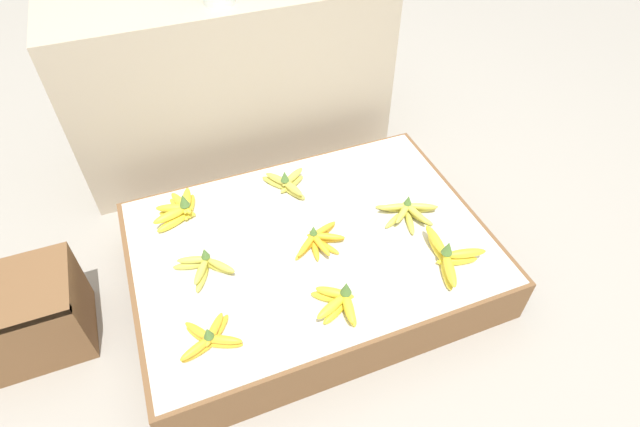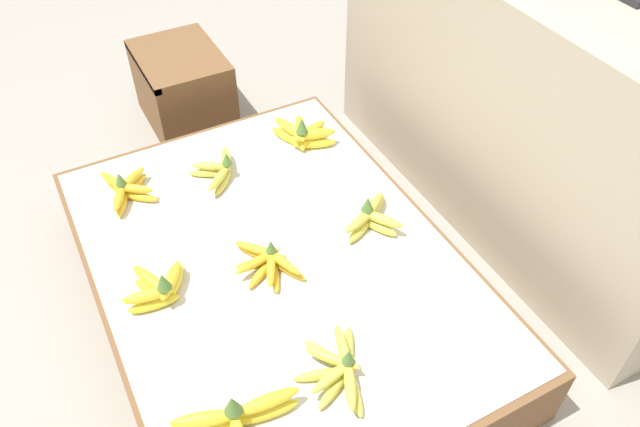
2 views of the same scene
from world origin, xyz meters
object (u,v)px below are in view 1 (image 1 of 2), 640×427
banana_bunch_front_midright (448,256)px  banana_bunch_middle_midright (408,212)px  banana_bunch_front_left (210,338)px  banana_bunch_middle_midleft (318,240)px  banana_bunch_front_midleft (339,302)px  banana_bunch_back_left (180,209)px  banana_bunch_middle_left (205,267)px  banana_bunch_back_midleft (287,183)px  wooden_crate (22,317)px

banana_bunch_front_midright → banana_bunch_middle_midright: size_ratio=1.17×
banana_bunch_front_left → banana_bunch_middle_midleft: (0.44, 0.25, -0.00)m
banana_bunch_front_left → banana_bunch_front_midleft: bearing=-3.8°
banana_bunch_back_left → banana_bunch_front_midright: bearing=-34.7°
banana_bunch_front_left → banana_bunch_middle_left: size_ratio=0.96×
banana_bunch_middle_left → banana_bunch_middle_midright: bearing=-1.1°
banana_bunch_middle_midright → banana_bunch_middle_midleft: bearing=-178.7°
banana_bunch_middle_midright → banana_bunch_back_midleft: banana_bunch_back_midleft is taller
banana_bunch_front_midleft → banana_bunch_back_left: bearing=123.3°
banana_bunch_middle_midleft → banana_bunch_back_left: (-0.42, 0.32, 0.01)m
banana_bunch_front_midleft → banana_bunch_front_midright: size_ratio=0.67×
banana_bunch_front_left → banana_bunch_back_midleft: bearing=52.5°
banana_bunch_back_left → banana_bunch_middle_midright: bearing=-21.6°
wooden_crate → banana_bunch_middle_midright: bearing=-4.0°
banana_bunch_front_midleft → banana_bunch_middle_midright: bearing=35.5°
banana_bunch_front_left → banana_bunch_middle_left: banana_bunch_front_left is taller
banana_bunch_front_midleft → banana_bunch_back_midleft: banana_bunch_front_midleft is taller
wooden_crate → banana_bunch_front_left: 0.65m
banana_bunch_middle_left → banana_bunch_middle_midleft: (0.40, -0.02, -0.01)m
banana_bunch_middle_midleft → banana_bunch_back_left: size_ratio=1.13×
wooden_crate → banana_bunch_back_left: banana_bunch_back_left is taller
banana_bunch_front_midleft → banana_bunch_middle_midleft: bearing=82.2°
banana_bunch_back_midleft → banana_bunch_front_midright: bearing=-55.0°
banana_bunch_front_left → banana_bunch_middle_midleft: banana_bunch_front_left is taller
banana_bunch_front_midright → banana_bunch_back_left: (-0.80, 0.55, -0.00)m
banana_bunch_front_midright → banana_bunch_back_midleft: size_ratio=1.38×
banana_bunch_front_midleft → wooden_crate: bearing=158.5°
banana_bunch_front_midleft → banana_bunch_back_midleft: size_ratio=0.93×
banana_bunch_middle_midleft → banana_bunch_middle_midright: size_ratio=0.88×
wooden_crate → banana_bunch_middle_left: (0.59, -0.08, 0.08)m
banana_bunch_front_midleft → banana_bunch_back_left: banana_bunch_back_left is taller
banana_bunch_front_midleft → banana_bunch_front_midright: (0.41, 0.04, 0.00)m
banana_bunch_middle_midleft → banana_bunch_back_left: bearing=143.3°
banana_bunch_back_left → banana_bunch_middle_midleft: bearing=-36.7°
banana_bunch_back_left → banana_bunch_back_midleft: banana_bunch_back_left is taller
wooden_crate → banana_bunch_front_midleft: (0.95, -0.37, 0.09)m
banana_bunch_middle_midleft → banana_bunch_back_midleft: banana_bunch_back_midleft is taller
wooden_crate → banana_bunch_back_midleft: (0.98, 0.21, 0.09)m
banana_bunch_front_midleft → banana_bunch_middle_midright: size_ratio=0.79×
wooden_crate → banana_bunch_front_midleft: 1.02m
wooden_crate → banana_bunch_back_midleft: 1.00m
banana_bunch_front_left → banana_bunch_back_midleft: banana_bunch_back_midleft is taller
wooden_crate → banana_bunch_front_midright: bearing=-14.0°
wooden_crate → banana_bunch_middle_left: size_ratio=1.88×
wooden_crate → banana_bunch_back_left: 0.61m
banana_bunch_front_left → banana_bunch_middle_midright: (0.80, 0.25, -0.00)m
banana_bunch_back_midleft → banana_bunch_front_left: bearing=-127.5°
banana_bunch_back_left → banana_bunch_front_left: bearing=-91.4°
banana_bunch_front_left → banana_bunch_front_midleft: banana_bunch_front_midleft is taller
banana_bunch_front_midright → banana_bunch_middle_left: 0.81m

